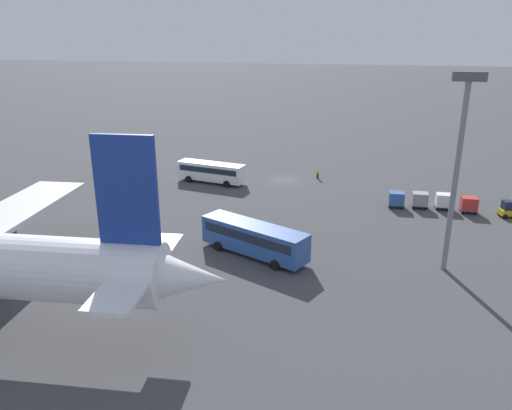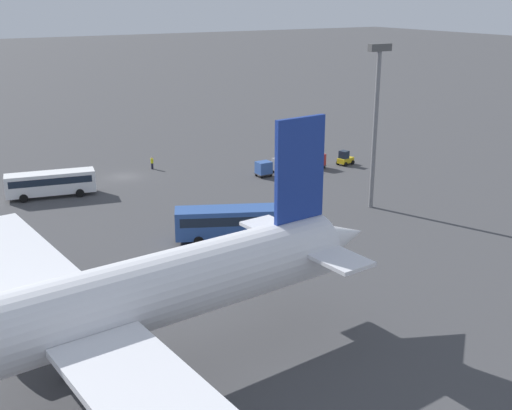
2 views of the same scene
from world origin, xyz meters
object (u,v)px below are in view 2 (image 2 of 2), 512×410
Objects in this scene: worker_person at (152,163)px; cargo_cart_red at (317,160)px; baggage_tug at (345,158)px; cargo_cart_grey at (280,164)px; airplane at (53,322)px; cargo_cart_white at (297,161)px; cargo_cart_blue at (264,168)px; shuttle_bus_near at (51,182)px; shuttle_bus_far at (235,221)px.

cargo_cart_red is at bearing 150.68° from worker_person.
cargo_cart_grey is (10.41, -0.98, 0.25)m from baggage_tug.
cargo_cart_white is (-42.55, -38.24, -4.65)m from airplane.
cargo_cart_white and cargo_cart_blue have the same top height.
shuttle_bus_near is 16.52m from worker_person.
shuttle_bus_near is (-9.82, -42.97, -4.01)m from airplane.
cargo_cart_grey is 1.00× the size of cargo_cart_blue.
worker_person is 0.84× the size of cargo_cart_white.
worker_person is at bearing -44.61° from cargo_cart_blue.
baggage_tug is at bearing 177.66° from cargo_cart_blue.
shuttle_bus_far is at bearing 17.85° from baggage_tug.
shuttle_bus_far reaches higher than cargo_cart_red.
cargo_cart_white is 1.00× the size of cargo_cart_grey.
cargo_cart_red is at bearing 179.56° from cargo_cart_blue.
shuttle_bus_near is 5.20× the size of cargo_cart_red.
shuttle_bus_near is at bearing -108.43° from airplane.
shuttle_bus_far is at bearing -144.76° from airplane.
cargo_cart_red is at bearing 166.54° from cargo_cart_white.
shuttle_bus_far is 5.77× the size of cargo_cart_grey.
cargo_cart_white reaches higher than worker_person.
worker_person is (-25.20, -48.93, -4.97)m from airplane.
cargo_cart_blue is at bearing 6.17° from cargo_cart_white.
cargo_cart_blue is (-14.53, -18.49, -0.79)m from shuttle_bus_far.
cargo_cart_blue is (-26.85, 5.37, -0.64)m from shuttle_bus_near.
cargo_cart_blue is at bearing -139.84° from airplane.
worker_person is 20.38m from cargo_cart_white.
cargo_cart_red is 8.81m from cargo_cart_blue.
airplane is 62.45m from baggage_tug.
shuttle_bus_near is 26.86m from shuttle_bus_far.
worker_person is at bearing -37.08° from cargo_cart_grey.
cargo_cart_red is (-23.34, -18.43, -0.79)m from shuttle_bus_far.
airplane is at bearing 88.06° from shuttle_bus_near.
cargo_cart_red is (-35.66, 5.43, -0.64)m from shuttle_bus_near.
shuttle_bus_far reaches higher than shuttle_bus_near.
cargo_cart_red is at bearing 175.15° from cargo_cart_grey.
worker_person is 0.84× the size of cargo_cart_red.
baggage_tug is 1.53× the size of worker_person.
cargo_cart_blue is at bearing -17.26° from baggage_tug.
shuttle_bus_far reaches higher than cargo_cart_blue.
cargo_cart_grey is at bearing 3.98° from cargo_cart_white.
airplane is 18.64× the size of baggage_tug.
worker_person is 18.07m from cargo_cart_grey.
shuttle_bus_near is 5.20× the size of cargo_cart_white.
cargo_cart_red is (-45.48, -37.54, -4.65)m from airplane.
cargo_cart_red is at bearing -177.73° from shuttle_bus_near.
cargo_cart_blue is (8.81, -0.07, 0.00)m from cargo_cart_red.
cargo_cart_white is 2.94m from cargo_cart_grey.
airplane is 4.62× the size of shuttle_bus_near.
cargo_cart_white is 1.00× the size of cargo_cart_blue.
cargo_cart_white is (2.94, -0.70, 0.00)m from cargo_cart_red.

